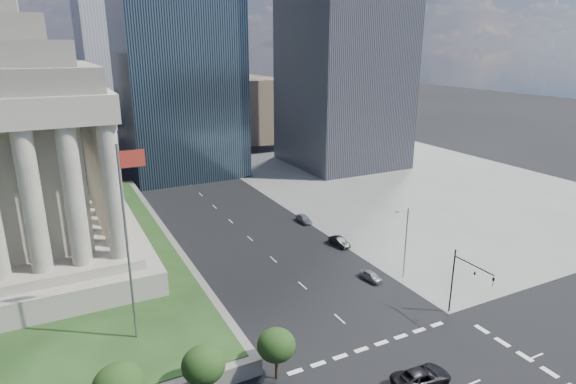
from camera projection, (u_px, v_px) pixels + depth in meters
ground at (171, 168)px, 123.86m from camera, size 500.00×500.00×0.00m
sidewalk_ne at (414, 184)px, 109.68m from camera, size 68.00×90.00×0.03m
flagpole at (128, 234)px, 45.79m from camera, size 2.52×0.24×20.00m
midrise_glass at (175, 46)px, 111.63m from camera, size 26.00×26.00×60.00m
building_filler_ne at (242, 108)px, 160.33m from camera, size 20.00×30.00×20.00m
building_filler_nw at (32, 107)px, 132.32m from camera, size 24.00×30.00×28.00m
traffic_signal_ne at (465, 278)px, 54.19m from camera, size 0.30×5.74×8.00m
street_lamp_north at (405, 239)px, 64.06m from camera, size 2.13×0.22×10.00m
pickup_truck at (421, 377)px, 44.75m from camera, size 3.09×5.96×1.61m
parked_sedan_near at (371, 276)px, 64.67m from camera, size 3.74×1.83×1.23m
parked_sedan_mid at (339, 242)px, 75.79m from camera, size 4.13×1.80×1.32m
parked_sedan_far at (304, 219)px, 85.71m from camera, size 1.68×4.08×1.38m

